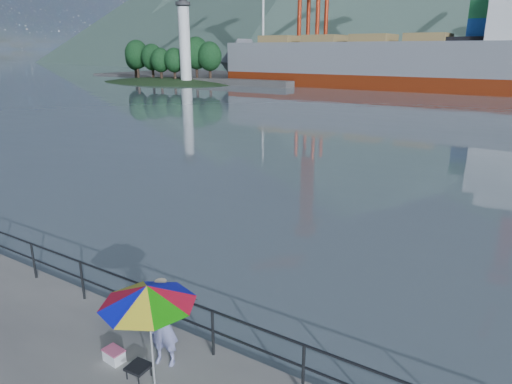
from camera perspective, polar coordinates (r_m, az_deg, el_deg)
guardrail at (r=11.32m, az=-17.77°, el=-11.68°), size 22.00×0.06×1.03m
lighthouse_islet at (r=91.60m, az=-11.19°, el=13.58°), size 48.00×26.40×19.20m
fisherman at (r=9.23m, az=-11.47°, el=-16.10°), size 0.69×0.56×1.64m
beach_umbrella at (r=8.14m, az=-13.39°, el=-12.40°), size 1.86×1.86×2.06m
folding_stool at (r=9.38m, az=-14.44°, el=-20.88°), size 0.42×0.42×0.26m
cooler_bag at (r=9.90m, az=-17.31°, el=-18.99°), size 0.42×0.30×0.23m
fishing_rod at (r=10.47m, az=-8.84°, el=-16.90°), size 0.71×1.67×1.27m
bulk_carrier at (r=78.26m, az=17.86°, el=15.27°), size 56.95×9.86×14.50m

